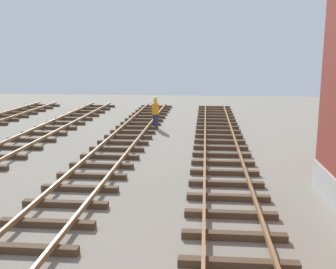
{
  "coord_description": "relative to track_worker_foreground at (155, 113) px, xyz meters",
  "views": [
    {
      "loc": [
        0.68,
        -2.56,
        4.35
      ],
      "look_at": [
        -0.7,
        12.52,
        1.35
      ],
      "focal_mm": 43.9,
      "sensor_mm": 36.0,
      "label": 1
    }
  ],
  "objects": [
    {
      "name": "track_worker_foreground",
      "position": [
        0.0,
        0.0,
        0.0
      ],
      "size": [
        0.4,
        0.4,
        1.87
      ],
      "color": "#262D4C",
      "rests_on": "ground"
    }
  ]
}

